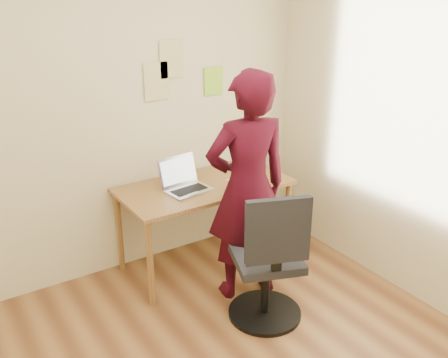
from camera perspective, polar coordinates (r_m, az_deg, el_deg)
room at (r=2.46m, az=1.24°, el=-0.87°), size 3.58×3.58×2.78m
desk at (r=4.13m, az=-2.23°, el=-1.72°), size 1.40×0.70×0.74m
laptop at (r=3.98m, az=-4.52°, el=-0.48°), size 0.38×0.34×0.25m
paper_sheet at (r=4.16m, az=2.74°, el=-0.21°), size 0.28×0.34×0.00m
phone at (r=4.05m, az=2.28°, el=-0.76°), size 0.08×0.14×0.01m
wall_note_left at (r=4.07m, az=-7.74°, el=11.00°), size 0.21×0.00×0.30m
wall_note_mid at (r=4.10m, az=-5.98°, el=13.49°), size 0.21×0.00×0.30m
wall_note_right at (r=4.33m, az=-1.20°, el=11.13°), size 0.18×0.00×0.24m
office_chair at (r=3.53m, az=5.19°, el=-10.05°), size 0.58×0.59×1.03m
person at (r=3.66m, az=2.67°, el=-1.07°), size 0.71×0.54×1.75m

